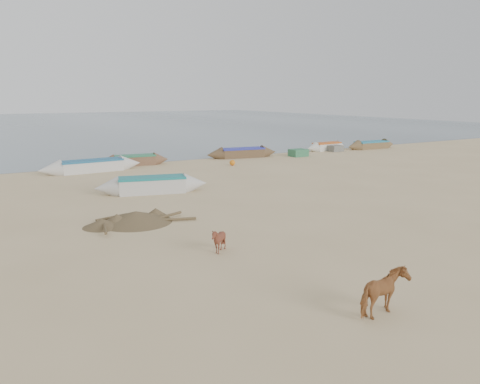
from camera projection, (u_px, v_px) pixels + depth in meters
name	position (u px, v px, depth m)	size (l,w,h in m)	color
ground	(291.00, 234.00, 18.58)	(140.00, 140.00, 0.00)	tan
sea	(29.00, 125.00, 87.74)	(160.00, 160.00, 0.00)	slate
cow_adult	(384.00, 293.00, 11.59)	(0.66, 1.44, 1.22)	#9C6133
calf_front	(219.00, 240.00, 16.29)	(0.74, 0.83, 0.92)	brown
near_canoe	(152.00, 185.00, 26.34)	(6.28, 1.30, 0.93)	beige
debris_pile	(136.00, 217.00, 20.29)	(3.15, 3.15, 0.49)	brown
waterline_canoes	(151.00, 160.00, 36.87)	(59.12, 3.41, 0.88)	brown
beach_clutter	(188.00, 160.00, 37.46)	(41.83, 4.92, 0.64)	#2D6443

